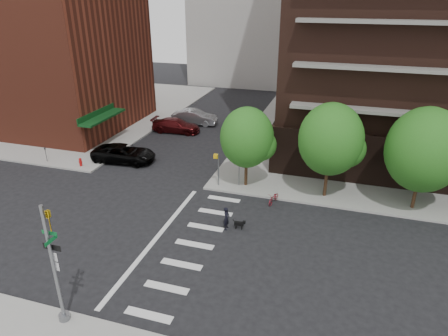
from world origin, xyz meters
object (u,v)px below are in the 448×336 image
at_px(traffic_signal, 56,275).
at_px(parked_car_maroon, 176,125).
at_px(parked_car_black, 124,154).
at_px(dog_walker, 227,218).
at_px(scooter, 274,198).
at_px(parked_car_silver, 195,117).
at_px(fire_hydrant, 80,162).

height_order(traffic_signal, parked_car_maroon, traffic_signal).
relative_size(traffic_signal, parked_car_black, 1.08).
height_order(parked_car_black, dog_walker, parked_car_black).
bearing_deg(dog_walker, scooter, -22.75).
xyz_separation_m(traffic_signal, parked_car_silver, (-5.03, 29.60, -1.86)).
height_order(parked_car_black, parked_car_maroon, parked_car_black).
bearing_deg(parked_car_maroon, scooter, -137.01).
bearing_deg(parked_car_maroon, fire_hydrant, 156.62).
xyz_separation_m(parked_car_silver, dog_walker, (9.84, -19.86, -0.07)).
distance_m(parked_car_silver, scooter, 19.74).
height_order(scooter, dog_walker, dog_walker).
bearing_deg(parked_car_silver, traffic_signal, -175.71).
distance_m(fire_hydrant, parked_car_silver, 15.16).
bearing_deg(fire_hydrant, parked_car_silver, 70.74).
bearing_deg(fire_hydrant, parked_car_maroon, 69.89).
bearing_deg(fire_hydrant, traffic_signal, -56.74).
bearing_deg(parked_car_black, dog_walker, -128.73).
xyz_separation_m(parked_car_black, dog_walker, (11.92, -7.83, -0.00)).
bearing_deg(traffic_signal, parked_car_maroon, 102.68).
bearing_deg(parked_car_silver, dog_walker, -159.01).
height_order(fire_hydrant, parked_car_maroon, parked_car_maroon).
xyz_separation_m(fire_hydrant, parked_car_black, (2.92, 2.27, 0.22)).
distance_m(parked_car_black, parked_car_maroon, 8.94).
bearing_deg(parked_car_maroon, parked_car_black, 169.26).
distance_m(parked_car_maroon, scooter, 18.00).
bearing_deg(scooter, fire_hydrant, -171.10).
xyz_separation_m(parked_car_black, parked_car_maroon, (1.16, 8.87, -0.02)).
distance_m(traffic_signal, fire_hydrant, 18.42).
bearing_deg(parked_car_black, parked_car_silver, -15.24).
relative_size(fire_hydrant, parked_car_black, 0.13).
bearing_deg(traffic_signal, dog_walker, 63.74).
bearing_deg(parked_car_silver, scooter, -147.60).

